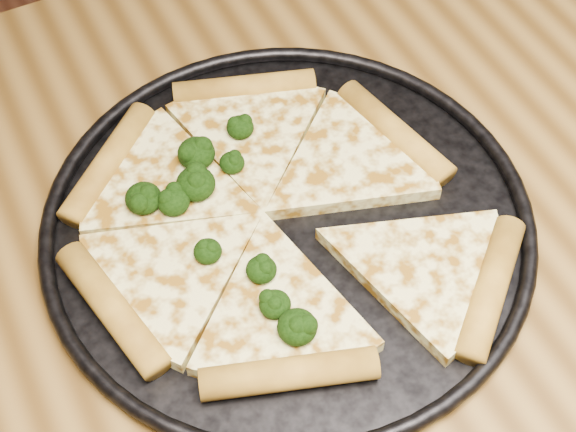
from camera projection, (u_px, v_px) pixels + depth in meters
name	position (u px, v px, depth m)	size (l,w,h in m)	color
dining_table	(462.00, 339.00, 0.71)	(1.20, 0.90, 0.75)	brown
pizza_pan	(288.00, 222.00, 0.66)	(0.38, 0.38, 0.02)	black
pizza	(273.00, 217.00, 0.65)	(0.32, 0.34, 0.02)	#F1ED94
broccoli_florets	(214.00, 211.00, 0.64)	(0.12, 0.21, 0.02)	black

